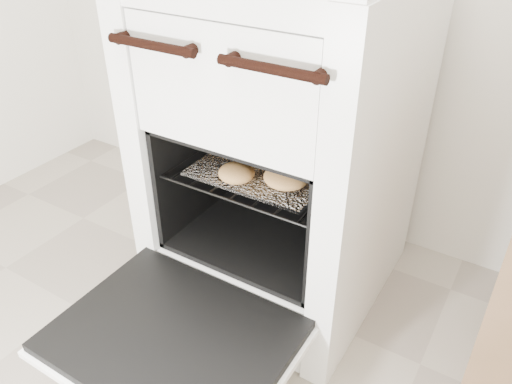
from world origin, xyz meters
TOP-DOWN VIEW (x-y plane):
  - stove at (-0.17, 1.15)m, footprint 0.63×0.70m
  - oven_door at (-0.17, 0.62)m, footprint 0.57×0.44m
  - oven_rack at (-0.17, 1.08)m, footprint 0.46×0.44m
  - foil_sheet at (-0.17, 1.06)m, footprint 0.36×0.31m
  - baked_rolls at (-0.15, 1.07)m, footprint 0.35×0.34m

SIDE VIEW (x-z plane):
  - oven_door at x=-0.17m, z-range 0.19..0.23m
  - oven_rack at x=-0.17m, z-range 0.46..0.47m
  - foil_sheet at x=-0.17m, z-range 0.46..0.47m
  - stove at x=-0.17m, z-range -0.01..0.95m
  - baked_rolls at x=-0.15m, z-range 0.47..0.52m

